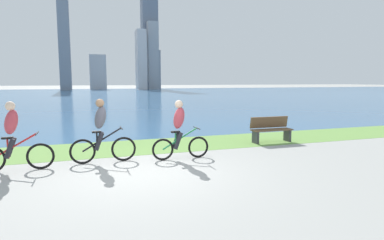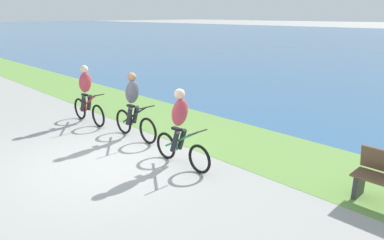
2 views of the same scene
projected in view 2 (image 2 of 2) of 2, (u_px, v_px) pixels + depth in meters
ground_plane at (110, 162)px, 7.60m from camera, size 300.00×300.00×0.00m
grass_strip_bayside at (207, 131)px, 9.63m from camera, size 120.00×2.54×0.01m
cyclist_lead at (180, 128)px, 7.21m from camera, size 1.64×0.52×1.65m
cyclist_trailing at (133, 107)px, 8.82m from camera, size 1.73×0.52×1.71m
cyclist_distant_rear at (87, 95)px, 10.10m from camera, size 1.73×0.52×1.69m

